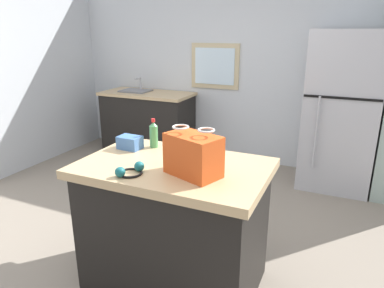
{
  "coord_description": "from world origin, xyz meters",
  "views": [
    {
      "loc": [
        1.19,
        -2.23,
        1.75
      ],
      "look_at": [
        0.19,
        -0.01,
        0.96
      ],
      "focal_mm": 32.93,
      "sensor_mm": 36.0,
      "label": 1
    }
  ],
  "objects_px": {
    "kitchen_island": "(174,224)",
    "ear_defenders": "(130,171)",
    "small_box": "(130,143)",
    "shopping_bag": "(193,155)",
    "refrigerator": "(341,112)",
    "bottle": "(154,135)"
  },
  "relations": [
    {
      "from": "kitchen_island",
      "to": "ear_defenders",
      "type": "bearing_deg",
      "value": -122.28
    },
    {
      "from": "small_box",
      "to": "shopping_bag",
      "type": "bearing_deg",
      "value": -22.44
    },
    {
      "from": "kitchen_island",
      "to": "shopping_bag",
      "type": "xyz_separation_m",
      "value": [
        0.19,
        -0.11,
        0.58
      ]
    },
    {
      "from": "refrigerator",
      "to": "shopping_bag",
      "type": "bearing_deg",
      "value": -107.32
    },
    {
      "from": "kitchen_island",
      "to": "ear_defenders",
      "type": "xyz_separation_m",
      "value": [
        -0.16,
        -0.26,
        0.47
      ]
    },
    {
      "from": "refrigerator",
      "to": "kitchen_island",
      "type": "bearing_deg",
      "value": -112.35
    },
    {
      "from": "ear_defenders",
      "to": "shopping_bag",
      "type": "bearing_deg",
      "value": 22.84
    },
    {
      "from": "bottle",
      "to": "ear_defenders",
      "type": "bearing_deg",
      "value": -75.74
    },
    {
      "from": "ear_defenders",
      "to": "bottle",
      "type": "bearing_deg",
      "value": 104.26
    },
    {
      "from": "kitchen_island",
      "to": "bottle",
      "type": "bearing_deg",
      "value": 138.85
    },
    {
      "from": "kitchen_island",
      "to": "ear_defenders",
      "type": "relative_size",
      "value": 6.35
    },
    {
      "from": "bottle",
      "to": "kitchen_island",
      "type": "bearing_deg",
      "value": -41.15
    },
    {
      "from": "kitchen_island",
      "to": "shopping_bag",
      "type": "bearing_deg",
      "value": -29.48
    },
    {
      "from": "small_box",
      "to": "bottle",
      "type": "relative_size",
      "value": 0.76
    },
    {
      "from": "small_box",
      "to": "bottle",
      "type": "xyz_separation_m",
      "value": [
        0.14,
        0.11,
        0.05
      ]
    },
    {
      "from": "kitchen_island",
      "to": "refrigerator",
      "type": "bearing_deg",
      "value": 67.65
    },
    {
      "from": "kitchen_island",
      "to": "refrigerator",
      "type": "xyz_separation_m",
      "value": [
        0.93,
        2.27,
        0.42
      ]
    },
    {
      "from": "shopping_bag",
      "to": "small_box",
      "type": "xyz_separation_m",
      "value": [
        -0.63,
        0.26,
        -0.08
      ]
    },
    {
      "from": "shopping_bag",
      "to": "small_box",
      "type": "height_order",
      "value": "shopping_bag"
    },
    {
      "from": "kitchen_island",
      "to": "bottle",
      "type": "relative_size",
      "value": 5.65
    },
    {
      "from": "refrigerator",
      "to": "bottle",
      "type": "xyz_separation_m",
      "value": [
        -1.23,
        -2.02,
        0.13
      ]
    },
    {
      "from": "refrigerator",
      "to": "bottle",
      "type": "relative_size",
      "value": 8.03
    }
  ]
}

